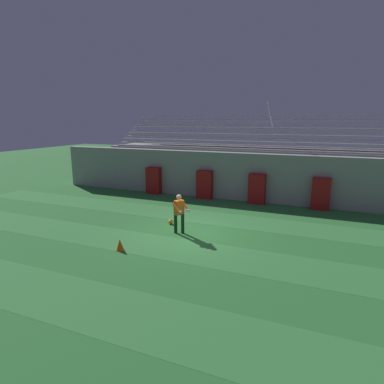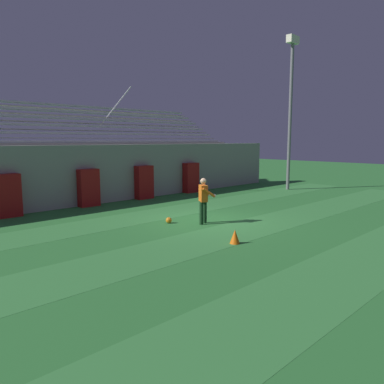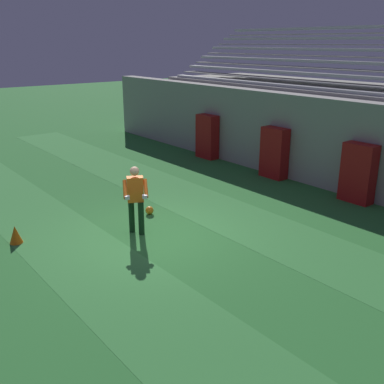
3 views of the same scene
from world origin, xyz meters
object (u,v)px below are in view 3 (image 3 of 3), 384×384
Objects in this scene: traffic_cone at (15,235)px; padding_pillar_gate_left at (274,153)px; padding_pillar_far_left at (207,137)px; padding_pillar_gate_right at (358,173)px; goalkeeper at (136,196)px; soccer_ball at (149,210)px.

padding_pillar_gate_left is at bearing 89.42° from traffic_cone.
padding_pillar_far_left is 4.08× the size of traffic_cone.
traffic_cone is (-3.25, -8.68, -0.65)m from padding_pillar_gate_right.
goalkeeper is 2.88m from traffic_cone.
padding_pillar_gate_right is at bearing 0.00° from padding_pillar_far_left.
soccer_ball is (0.30, -5.26, -0.75)m from padding_pillar_gate_left.
padding_pillar_gate_left is 1.02× the size of goalkeeper.
goalkeeper is 7.59× the size of soccer_ball.
padding_pillar_far_left is 9.35m from traffic_cone.
goalkeeper is at bearing -79.34° from padding_pillar_gate_left.
soccer_ball is 3.44m from traffic_cone.
padding_pillar_gate_right is at bearing 61.40° from soccer_ball.
goalkeeper is at bearing -47.12° from soccer_ball.
traffic_cone is (-0.39, -3.42, 0.10)m from soccer_ball.
soccer_ball is (-2.87, -5.26, -0.75)m from padding_pillar_gate_right.
soccer_ball is at bearing 83.57° from traffic_cone.
padding_pillar_far_left is (-3.50, 0.00, 0.00)m from padding_pillar_gate_left.
padding_pillar_far_left is at bearing 127.01° from goalkeeper.
padding_pillar_far_left is at bearing 180.00° from padding_pillar_gate_right.
padding_pillar_far_left is at bearing 125.86° from soccer_ball.
padding_pillar_gate_right is at bearing 72.11° from goalkeeper.
padding_pillar_gate_left is 1.00× the size of padding_pillar_gate_right.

